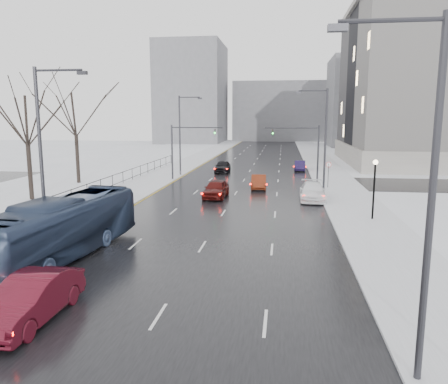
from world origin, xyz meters
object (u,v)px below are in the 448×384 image
at_px(streetlight_l_near, 45,151).
at_px(sedan_right_far, 312,191).
at_px(tree_park_e, 79,184).
at_px(sedan_left_near, 31,299).
at_px(bus, 63,227).
at_px(sedan_center_far, 223,166).
at_px(mast_signal_left, 181,146).
at_px(mast_signal_right, 309,147).
at_px(sedan_center_near, 216,189).
at_px(streetlight_r_mid, 323,136).
at_px(sedan_right_distant, 300,166).
at_px(lamppost_r_mid, 374,181).
at_px(no_uturn_sign, 329,167).
at_px(sedan_right_near, 259,182).
at_px(streetlight_r_near, 423,187).
at_px(tree_park_d, 32,200).
at_px(streetlight_l_far, 182,131).

bearing_deg(streetlight_l_near, sedan_right_far, 48.51).
bearing_deg(tree_park_e, sedan_left_near, -66.79).
height_order(sedan_left_near, bus, bus).
bearing_deg(sedan_center_far, mast_signal_left, -117.32).
bearing_deg(bus, mast_signal_left, 97.75).
relative_size(streetlight_l_near, mast_signal_right, 1.54).
bearing_deg(sedan_center_near, streetlight_r_mid, 17.31).
height_order(mast_signal_right, sedan_center_far, mast_signal_right).
height_order(bus, sedan_right_distant, bus).
relative_size(lamppost_r_mid, sedan_center_far, 0.91).
height_order(tree_park_e, no_uturn_sign, tree_park_e).
distance_m(sedan_right_near, sedan_right_far, 7.72).
height_order(streetlight_r_near, bus, streetlight_r_near).
height_order(streetlight_r_mid, streetlight_l_near, same).
relative_size(streetlight_r_mid, sedan_right_distant, 2.43).
bearing_deg(tree_park_d, streetlight_r_mid, 13.01).
relative_size(tree_park_d, sedan_center_far, 2.65).
bearing_deg(streetlight_l_near, streetlight_l_far, 90.00).
xyz_separation_m(no_uturn_sign, sedan_right_far, (-2.00, -6.62, -1.47)).
height_order(streetlight_l_near, mast_signal_left, streetlight_l_near).
relative_size(sedan_center_far, sedan_right_distant, 1.14).
bearing_deg(streetlight_l_far, sedan_center_near, -65.66).
bearing_deg(sedan_center_near, streetlight_l_far, 116.68).
bearing_deg(tree_park_e, streetlight_l_near, -67.31).
distance_m(streetlight_l_far, sedan_right_near, 14.38).
height_order(bus, sedan_right_near, bus).
bearing_deg(sedan_left_near, tree_park_d, 122.31).
bearing_deg(sedan_left_near, tree_park_e, 114.31).
relative_size(streetlight_l_near, sedan_right_far, 1.83).
bearing_deg(streetlight_l_near, mast_signal_left, 88.28).
bearing_deg(tree_park_d, mast_signal_right, 29.12).
height_order(sedan_center_near, sedan_right_distant, sedan_center_near).
height_order(streetlight_r_mid, bus, streetlight_r_mid).
relative_size(streetlight_l_near, streetlight_l_far, 1.00).
distance_m(streetlight_r_mid, sedan_center_near, 11.14).
bearing_deg(streetlight_r_near, sedan_right_distant, 91.52).
distance_m(streetlight_r_mid, sedan_right_near, 8.42).
bearing_deg(mast_signal_right, mast_signal_left, 180.00).
relative_size(streetlight_l_near, sedan_left_near, 1.97).
relative_size(tree_park_e, sedan_left_near, 2.66).
bearing_deg(no_uturn_sign, streetlight_r_near, -91.74).
bearing_deg(lamppost_r_mid, mast_signal_left, 135.52).
distance_m(tree_park_d, streetlight_l_far, 21.17).
distance_m(tree_park_e, streetlight_r_mid, 27.25).
distance_m(streetlight_r_mid, streetlight_l_far, 20.27).
height_order(streetlight_r_near, streetlight_l_far, same).
height_order(no_uturn_sign, sedan_right_far, no_uturn_sign).
distance_m(streetlight_l_far, mast_signal_right, 16.07).
bearing_deg(streetlight_r_near, bus, 148.58).
relative_size(no_uturn_sign, sedan_right_near, 0.62).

